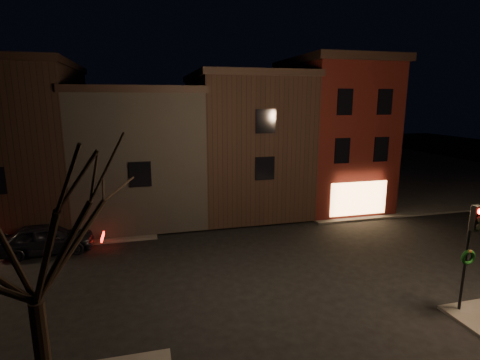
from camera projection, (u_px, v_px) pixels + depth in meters
name	position (u px, v px, depth m)	size (l,w,h in m)	color
ground	(269.00, 267.00, 17.70)	(120.00, 120.00, 0.00)	black
sidewalk_far_right	(382.00, 171.00, 41.50)	(30.00, 30.00, 0.12)	#2D2B28
corner_building	(332.00, 132.00, 27.49)	(6.50, 8.50, 10.50)	#47100C
row_building_a	(243.00, 141.00, 27.00)	(7.30, 10.30, 9.40)	black
row_building_b	(140.00, 151.00, 25.34)	(7.80, 10.30, 8.40)	black
row_building_c	(20.00, 143.00, 23.41)	(7.30, 10.30, 9.90)	black
traffic_signal	(471.00, 242.00, 13.26)	(0.58, 0.38, 4.05)	black
bare_tree_left	(25.00, 210.00, 7.99)	(5.60, 5.60, 7.50)	black
parked_car_a	(47.00, 238.00, 19.23)	(1.83, 4.54, 1.55)	black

